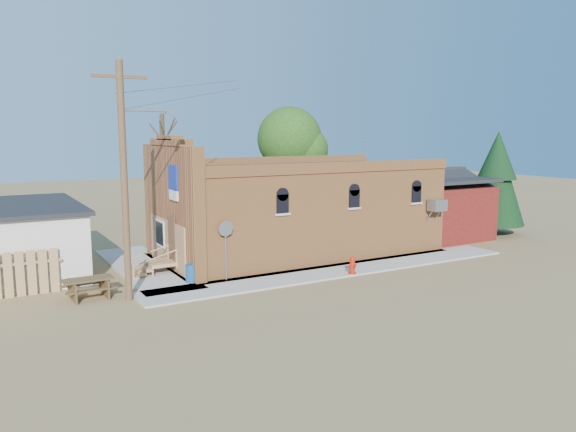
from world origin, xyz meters
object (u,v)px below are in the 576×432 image
brick_bar (294,210)px  picnic_table (88,285)px  utility_pole (125,176)px  trash_barrel (191,273)px  stop_sign (226,234)px  fire_hydrant (352,265)px

brick_bar → picnic_table: bearing=-163.8°
utility_pole → trash_barrel: utility_pole is taller
brick_bar → trash_barrel: size_ratio=21.18×
utility_pole → trash_barrel: 5.26m
brick_bar → utility_pole: bearing=-156.3°
stop_sign → trash_barrel: stop_sign is taller
trash_barrel → picnic_table: 4.20m
trash_barrel → picnic_table: size_ratio=0.40×
stop_sign → trash_barrel: 2.20m
fire_hydrant → utility_pole: bearing=160.8°
utility_pole → brick_bar: bearing=23.7°
picnic_table → trash_barrel: bearing=-3.1°
utility_pole → stop_sign: utility_pole is taller
utility_pole → picnic_table: bearing=141.9°
stop_sign → trash_barrel: (-1.42, 0.43, -1.62)m
utility_pole → trash_barrel: size_ratio=11.62×
fire_hydrant → trash_barrel: size_ratio=1.02×
fire_hydrant → picnic_table: fire_hydrant is taller
fire_hydrant → trash_barrel: fire_hydrant is taller
brick_bar → picnic_table: 11.74m
utility_pole → fire_hydrant: 10.63m
utility_pole → picnic_table: 4.59m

